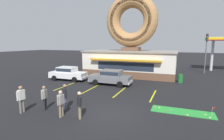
# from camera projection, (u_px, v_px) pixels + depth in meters

# --- Properties ---
(ground_plane) EXTENTS (160.00, 160.00, 0.00)m
(ground_plane) POSITION_uv_depth(u_px,v_px,m) (108.00, 114.00, 10.98)
(ground_plane) COLOR black
(donut_shop_building) EXTENTS (12.30, 6.75, 10.96)m
(donut_shop_building) POSITION_uv_depth(u_px,v_px,m) (131.00, 48.00, 24.09)
(donut_shop_building) COLOR brown
(donut_shop_building) RESTS_ON ground
(putting_mat) EXTENTS (3.89, 1.20, 0.03)m
(putting_mat) POSITION_uv_depth(u_px,v_px,m) (182.00, 112.00, 11.32)
(putting_mat) COLOR green
(putting_mat) RESTS_ON ground
(mini_donut_near_left) EXTENTS (0.13, 0.13, 0.04)m
(mini_donut_near_left) POSITION_uv_depth(u_px,v_px,m) (155.00, 107.00, 12.11)
(mini_donut_near_left) COLOR #D8667F
(mini_donut_near_left) RESTS_ON putting_mat
(mini_donut_near_right) EXTENTS (0.13, 0.13, 0.04)m
(mini_donut_near_right) POSITION_uv_depth(u_px,v_px,m) (167.00, 111.00, 11.35)
(mini_donut_near_right) COLOR brown
(mini_donut_near_right) RESTS_ON putting_mat
(mini_donut_mid_left) EXTENTS (0.13, 0.13, 0.04)m
(mini_donut_mid_left) POSITION_uv_depth(u_px,v_px,m) (210.00, 117.00, 10.39)
(mini_donut_mid_left) COLOR #E5C666
(mini_donut_mid_left) RESTS_ON putting_mat
(mini_donut_mid_centre) EXTENTS (0.13, 0.13, 0.04)m
(mini_donut_mid_centre) POSITION_uv_depth(u_px,v_px,m) (159.00, 108.00, 11.98)
(mini_donut_mid_centre) COLOR #E5C666
(mini_donut_mid_centre) RESTS_ON putting_mat
(mini_donut_mid_right) EXTENTS (0.13, 0.13, 0.04)m
(mini_donut_mid_right) POSITION_uv_depth(u_px,v_px,m) (187.00, 115.00, 10.77)
(mini_donut_mid_right) COLOR #E5C666
(mini_donut_mid_right) RESTS_ON putting_mat
(mini_donut_far_left) EXTENTS (0.13, 0.13, 0.04)m
(mini_donut_far_left) POSITION_uv_depth(u_px,v_px,m) (205.00, 115.00, 10.81)
(mini_donut_far_left) COLOR #E5C666
(mini_donut_far_left) RESTS_ON putting_mat
(golf_ball) EXTENTS (0.04, 0.04, 0.04)m
(golf_ball) POSITION_uv_depth(u_px,v_px,m) (171.00, 110.00, 11.50)
(golf_ball) COLOR white
(golf_ball) RESTS_ON putting_mat
(putting_flag_pin) EXTENTS (0.13, 0.01, 0.55)m
(putting_flag_pin) POSITION_uv_depth(u_px,v_px,m) (213.00, 109.00, 10.66)
(putting_flag_pin) COLOR silver
(putting_flag_pin) RESTS_ON putting_mat
(car_grey) EXTENTS (4.57, 1.99, 1.60)m
(car_grey) POSITION_uv_depth(u_px,v_px,m) (111.00, 77.00, 18.67)
(car_grey) COLOR slate
(car_grey) RESTS_ON ground
(car_white) EXTENTS (4.62, 2.12, 1.60)m
(car_white) POSITION_uv_depth(u_px,v_px,m) (68.00, 73.00, 20.96)
(car_white) COLOR silver
(car_white) RESTS_ON ground
(pedestrian_blue_sweater_man) EXTENTS (0.32, 0.58, 1.65)m
(pedestrian_blue_sweater_man) POSITION_uv_depth(u_px,v_px,m) (44.00, 97.00, 11.56)
(pedestrian_blue_sweater_man) COLOR #232328
(pedestrian_blue_sweater_man) RESTS_ON ground
(pedestrian_hooded_kid) EXTENTS (0.43, 0.48, 1.72)m
(pedestrian_hooded_kid) POSITION_uv_depth(u_px,v_px,m) (65.00, 95.00, 11.71)
(pedestrian_hooded_kid) COLOR #474C66
(pedestrian_hooded_kid) RESTS_ON ground
(pedestrian_leather_jacket_man) EXTENTS (0.42, 0.49, 1.64)m
(pedestrian_leather_jacket_man) POSITION_uv_depth(u_px,v_px,m) (80.00, 104.00, 10.25)
(pedestrian_leather_jacket_man) COLOR #7F7056
(pedestrian_leather_jacket_man) RESTS_ON ground
(pedestrian_clipboard_woman) EXTENTS (0.25, 0.60, 1.64)m
(pedestrian_clipboard_woman) POSITION_uv_depth(u_px,v_px,m) (61.00, 102.00, 10.47)
(pedestrian_clipboard_woman) COLOR #7F7056
(pedestrian_clipboard_woman) RESTS_ON ground
(pedestrian_beanie_man) EXTENTS (0.30, 0.59, 1.77)m
(pedestrian_beanie_man) POSITION_uv_depth(u_px,v_px,m) (21.00, 98.00, 11.10)
(pedestrian_beanie_man) COLOR slate
(pedestrian_beanie_man) RESTS_ON ground
(trash_bin) EXTENTS (0.57, 0.57, 0.97)m
(trash_bin) POSITION_uv_depth(u_px,v_px,m) (180.00, 78.00, 19.62)
(trash_bin) COLOR #1E662D
(trash_bin) RESTS_ON ground
(traffic_light_pole) EXTENTS (0.28, 0.47, 5.80)m
(traffic_light_pole) POSITION_uv_depth(u_px,v_px,m) (206.00, 48.00, 25.09)
(traffic_light_pole) COLOR #595B60
(traffic_light_pole) RESTS_ON ground
(parking_stripe_far_left) EXTENTS (0.12, 3.60, 0.01)m
(parking_stripe_far_left) POSITION_uv_depth(u_px,v_px,m) (65.00, 86.00, 18.06)
(parking_stripe_far_left) COLOR yellow
(parking_stripe_far_left) RESTS_ON ground
(parking_stripe_left) EXTENTS (0.12, 3.60, 0.01)m
(parking_stripe_left) POSITION_uv_depth(u_px,v_px,m) (91.00, 89.00, 16.99)
(parking_stripe_left) COLOR yellow
(parking_stripe_left) RESTS_ON ground
(parking_stripe_mid_left) EXTENTS (0.12, 3.60, 0.01)m
(parking_stripe_mid_left) POSITION_uv_depth(u_px,v_px,m) (120.00, 92.00, 15.92)
(parking_stripe_mid_left) COLOR yellow
(parking_stripe_mid_left) RESTS_ON ground
(parking_stripe_centre) EXTENTS (0.12, 3.60, 0.01)m
(parking_stripe_centre) POSITION_uv_depth(u_px,v_px,m) (153.00, 96.00, 14.85)
(parking_stripe_centre) COLOR yellow
(parking_stripe_centre) RESTS_ON ground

